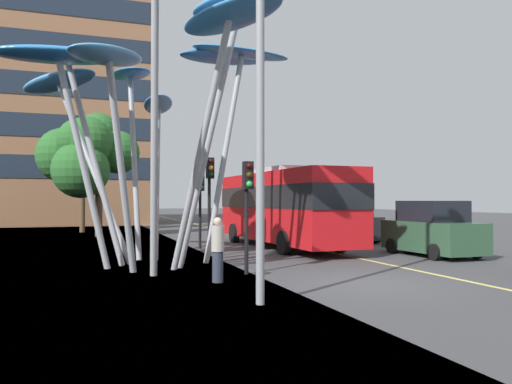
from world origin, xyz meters
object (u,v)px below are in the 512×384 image
object	(u,v)px
leaf_sculpture	(146,64)
street_lamp	(276,40)
traffic_light_kerb_far	(210,185)
car_parked_mid	(432,230)
traffic_light_island_mid	(201,194)
red_bus	(283,204)
car_parked_far	(348,223)
pedestrian	(218,250)
traffic_light_kerb_near	(248,192)

from	to	relation	value
leaf_sculpture	street_lamp	bearing A→B (deg)	-74.32
traffic_light_kerb_far	street_lamp	bearing A→B (deg)	-94.77
leaf_sculpture	car_parked_mid	distance (m)	12.33
traffic_light_island_mid	car_parked_mid	xyz separation A→B (m)	(7.94, -5.64, -1.46)
red_bus	car_parked_far	world-z (taller)	red_bus
pedestrian	street_lamp	bearing A→B (deg)	-80.92
traffic_light_kerb_near	traffic_light_kerb_far	size ratio (longest dim) A/B	0.87
leaf_sculpture	car_parked_far	xyz separation A→B (m)	(11.22, 6.66, -5.63)
car_parked_mid	leaf_sculpture	bearing A→B (deg)	178.18
leaf_sculpture	car_parked_far	bearing A→B (deg)	30.69
traffic_light_kerb_near	street_lamp	xyz separation A→B (m)	(-0.68, -4.06, 3.16)
traffic_light_kerb_near	red_bus	bearing A→B (deg)	61.26
traffic_light_kerb_far	traffic_light_island_mid	bearing A→B (deg)	83.64
pedestrian	red_bus	bearing A→B (deg)	58.34
car_parked_mid	pedestrian	xyz separation A→B (m)	(-9.52, -3.50, -0.14)
red_bus	traffic_light_kerb_far	bearing A→B (deg)	-146.49
car_parked_far	pedestrian	world-z (taller)	car_parked_far
red_bus	traffic_light_island_mid	distance (m)	3.82
red_bus	traffic_light_island_mid	xyz separation A→B (m)	(-3.76, 0.46, 0.46)
traffic_light_kerb_near	car_parked_far	world-z (taller)	traffic_light_kerb_near
red_bus	car_parked_far	xyz separation A→B (m)	(4.42, 1.82, -1.00)
red_bus	leaf_sculpture	bearing A→B (deg)	-144.56
traffic_light_kerb_near	pedestrian	size ratio (longest dim) A/B	1.92
traffic_light_kerb_far	traffic_light_kerb_near	bearing A→B (deg)	-90.84
leaf_sculpture	red_bus	bearing A→B (deg)	35.44
leaf_sculpture	traffic_light_island_mid	bearing A→B (deg)	60.20
red_bus	car_parked_far	distance (m)	4.88
leaf_sculpture	traffic_light_kerb_near	xyz separation A→B (m)	(2.61, -2.81, -4.23)
leaf_sculpture	traffic_light_island_mid	xyz separation A→B (m)	(3.03, 5.30, -4.17)
street_lamp	pedestrian	size ratio (longest dim) A/B	5.17
traffic_light_kerb_far	street_lamp	distance (m)	9.44
traffic_light_island_mid	car_parked_far	world-z (taller)	traffic_light_island_mid
traffic_light_kerb_far	red_bus	bearing A→B (deg)	33.51
pedestrian	traffic_light_kerb_far	bearing A→B (deg)	78.29
traffic_light_island_mid	traffic_light_kerb_near	bearing A→B (deg)	-93.02
leaf_sculpture	pedestrian	distance (m)	7.07
leaf_sculpture	pedestrian	bearing A→B (deg)	-69.40
red_bus	traffic_light_kerb_far	size ratio (longest dim) A/B	2.90
street_lamp	leaf_sculpture	bearing A→B (deg)	105.68
car_parked_mid	traffic_light_kerb_far	bearing A→B (deg)	163.48
leaf_sculpture	car_parked_far	size ratio (longest dim) A/B	2.70
street_lamp	traffic_light_kerb_far	bearing A→B (deg)	85.23
red_bus	pedestrian	xyz separation A→B (m)	(-5.35, -8.68, -1.13)
car_parked_mid	pedestrian	size ratio (longest dim) A/B	2.50
red_bus	pedestrian	distance (m)	10.26
leaf_sculpture	traffic_light_kerb_far	distance (m)	5.16
street_lamp	pedestrian	bearing A→B (deg)	99.08
car_parked_mid	traffic_light_kerb_near	bearing A→B (deg)	-163.62
traffic_light_island_mid	street_lamp	world-z (taller)	street_lamp
leaf_sculpture	traffic_light_kerb_near	bearing A→B (deg)	-47.11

